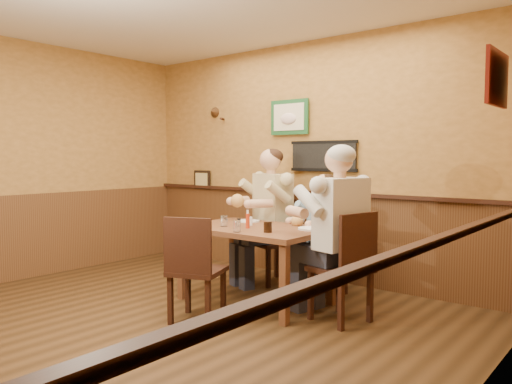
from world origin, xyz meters
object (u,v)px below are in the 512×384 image
water_glass_mid (237,226)px  salt_shaker (251,221)px  chair_near_side (197,268)px  diner_tan_shirt (273,223)px  pepper_shaker (239,223)px  chair_back_left (273,241)px  chair_back_right (326,256)px  dining_table (255,236)px  diner_blue_polo (326,240)px  water_glass_left (224,221)px  cola_tumbler (268,227)px  chair_right_end (341,266)px  hot_sauce_bottle (248,220)px  diner_white_elder (341,243)px

water_glass_mid → salt_shaker: (-0.19, 0.43, -0.01)m
chair_near_side → diner_tan_shirt: (-0.30, 1.49, 0.22)m
pepper_shaker → salt_shaker: bearing=83.5°
chair_back_left → chair_back_right: bearing=17.4°
dining_table → salt_shaker: 0.18m
salt_shaker → diner_blue_polo: bearing=53.4°
water_glass_left → water_glass_mid: 0.40m
diner_blue_polo → water_glass_mid: size_ratio=10.62×
chair_back_right → cola_tumbler: size_ratio=7.91×
chair_back_left → chair_right_end: bearing=-10.3°
water_glass_left → cola_tumbler: water_glass_left is taller
chair_near_side → chair_right_end: bearing=-162.9°
chair_near_side → hot_sauce_bottle: 0.74m
diner_blue_polo → water_glass_mid: bearing=-88.1°
dining_table → chair_back_left: size_ratio=1.45×
water_glass_mid → salt_shaker: bearing=113.8°
diner_tan_shirt → dining_table: bearing=-46.7°
chair_near_side → chair_back_left: bearing=-100.0°
diner_white_elder → water_glass_left: bearing=-67.7°
chair_back_left → diner_blue_polo: size_ratio=0.85×
diner_white_elder → cola_tumbler: bearing=-56.9°
dining_table → pepper_shaker: bearing=-139.8°
dining_table → diner_tan_shirt: diner_tan_shirt is taller
chair_back_right → diner_tan_shirt: diner_tan_shirt is taller
chair_near_side → hot_sauce_bottle: bearing=-114.3°
water_glass_left → pepper_shaker: size_ratio=1.27×
chair_near_side → salt_shaker: size_ratio=10.80×
diner_blue_polo → water_glass_left: 1.11m
water_glass_left → hot_sauce_bottle: size_ratio=0.67×
chair_back_right → pepper_shaker: pepper_shaker is taller
chair_right_end → cola_tumbler: bearing=-56.9°
pepper_shaker → diner_white_elder: bearing=6.4°
hot_sauce_bottle → diner_white_elder: bearing=8.0°
diner_tan_shirt → salt_shaker: size_ratio=15.91×
diner_white_elder → salt_shaker: diner_white_elder is taller
chair_back_left → hot_sauce_bottle: (0.33, -0.84, 0.35)m
chair_back_left → chair_near_side: 1.52m
chair_back_right → hot_sauce_bottle: bearing=-97.5°
chair_back_left → salt_shaker: size_ratio=11.13×
diner_blue_polo → pepper_shaker: diner_blue_polo is taller
chair_near_side → cola_tumbler: chair_near_side is taller
dining_table → hot_sauce_bottle: (0.00, -0.12, 0.17)m
hot_sauce_bottle → salt_shaker: (-0.11, 0.17, -0.04)m
hot_sauce_bottle → salt_shaker: bearing=121.3°
diner_white_elder → diner_tan_shirt: bearing=-105.2°
chair_back_right → water_glass_left: (-0.64, -0.88, 0.41)m
chair_near_side → salt_shaker: bearing=-106.3°
chair_back_right → diner_tan_shirt: size_ratio=0.58×
chair_back_left → diner_blue_polo: (0.71, -0.01, 0.09)m
salt_shaker → hot_sauce_bottle: bearing=-58.7°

